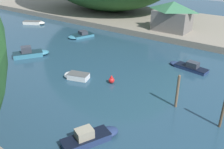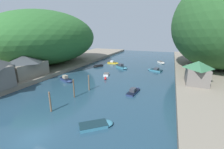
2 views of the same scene
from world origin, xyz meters
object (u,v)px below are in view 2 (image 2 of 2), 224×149
at_px(boat_red_skiff, 155,70).
at_px(person_by_boathouse, 48,69).
at_px(boathouse_shed, 25,65).
at_px(boat_far_upstream, 122,67).
at_px(boat_moored_right, 161,62).
at_px(boat_yellow_tender, 97,125).
at_px(boat_navy_launch, 106,74).
at_px(boat_near_quay, 66,79).
at_px(boat_small_dinghy, 113,63).
at_px(boat_white_cruiser, 134,91).
at_px(right_bank_cottage, 197,72).
at_px(boat_far_right_bank, 98,66).
at_px(channel_buoy_near, 105,78).

distance_m(boat_red_skiff, person_by_boathouse, 33.65).
bearing_deg(person_by_boathouse, boathouse_shed, 174.36).
bearing_deg(boat_far_upstream, boat_moored_right, 173.06).
bearing_deg(boat_yellow_tender, boat_navy_launch, 161.79).
height_order(boat_near_quay, boat_small_dinghy, boat_near_quay).
xyz_separation_m(boat_moored_right, boat_small_dinghy, (-18.35, -8.24, 0.05)).
xyz_separation_m(boat_white_cruiser, boat_moored_right, (3.11, 35.44, -0.01)).
bearing_deg(boat_navy_launch, boat_near_quay, -147.20).
bearing_deg(boat_moored_right, boat_navy_launch, 32.00).
relative_size(right_bank_cottage, boat_red_skiff, 1.34).
height_order(boat_far_right_bank, boat_small_dinghy, boat_small_dinghy).
xyz_separation_m(boathouse_shed, boat_far_right_bank, (10.58, 21.27, -3.64)).
distance_m(boathouse_shed, boat_far_right_bank, 24.04).
relative_size(boat_near_quay, person_by_boathouse, 2.99).
height_order(boat_white_cruiser, channel_buoy_near, boat_white_cruiser).
bearing_deg(boat_small_dinghy, person_by_boathouse, -23.36).
distance_m(boat_navy_launch, channel_buoy_near, 4.57).
bearing_deg(boat_far_right_bank, boat_near_quay, 116.66).
relative_size(boathouse_shed, boat_white_cruiser, 1.90).
relative_size(boat_far_upstream, boat_small_dinghy, 1.14).
bearing_deg(boat_navy_launch, boat_white_cruiser, -59.95).
distance_m(boat_red_skiff, boat_small_dinghy, 18.30).
bearing_deg(boat_small_dinghy, boat_near_quay, -5.24).
xyz_separation_m(boat_near_quay, boat_moored_right, (21.54, 34.30, -0.10)).
relative_size(boat_far_right_bank, boat_red_skiff, 0.81).
height_order(boat_near_quay, person_by_boathouse, person_by_boathouse).
relative_size(boat_far_upstream, boat_moored_right, 1.10).
bearing_deg(channel_buoy_near, boat_moored_right, 67.33).
xyz_separation_m(boat_navy_launch, boat_small_dinghy, (-4.37, 17.10, 0.03)).
height_order(channel_buoy_near, person_by_boathouse, person_by_boathouse).
distance_m(boat_far_right_bank, boat_moored_right, 26.83).
bearing_deg(boathouse_shed, channel_buoy_near, 21.41).
distance_m(boat_navy_launch, boat_small_dinghy, 17.65).
bearing_deg(boat_navy_launch, boathouse_shed, -163.49).
relative_size(right_bank_cottage, boat_yellow_tender, 1.46).
xyz_separation_m(boat_white_cruiser, boat_yellow_tender, (-1.74, -13.67, -0.09)).
height_order(boat_near_quay, boat_far_right_bank, boat_near_quay).
relative_size(right_bank_cottage, boat_far_right_bank, 1.66).
distance_m(boat_far_upstream, person_by_boathouse, 24.44).
xyz_separation_m(boat_red_skiff, boat_yellow_tender, (-3.76, -34.77, -0.08)).
bearing_deg(boat_white_cruiser, boat_yellow_tender, -89.44).
bearing_deg(channel_buoy_near, boat_red_skiff, 53.57).
xyz_separation_m(boathouse_shed, channel_buoy_near, (19.70, 7.72, -3.55)).
xyz_separation_m(right_bank_cottage, boat_navy_launch, (-23.36, 2.02, -3.40)).
distance_m(boat_yellow_tender, person_by_boathouse, 30.00).
distance_m(right_bank_cottage, boat_far_upstream, 25.33).
bearing_deg(channel_buoy_near, right_bank_cottage, 5.93).
xyz_separation_m(boat_far_upstream, person_by_boathouse, (-17.15, -17.34, 1.56)).
height_order(boat_far_right_bank, boat_yellow_tender, boat_far_right_bank).
bearing_deg(channel_buoy_near, boathouse_shed, -158.59).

